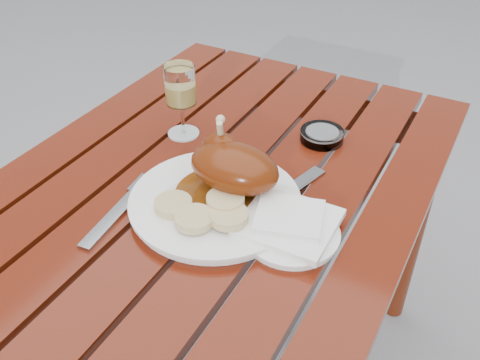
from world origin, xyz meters
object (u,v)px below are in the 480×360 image
dinner_plate (215,202)px  ashtray (322,135)px  wine_glass (181,101)px  side_plate (291,234)px  table (211,311)px

dinner_plate → ashtray: size_ratio=3.32×
wine_glass → side_plate: (0.35, -0.19, -0.08)m
table → wine_glass: bearing=135.0°
table → side_plate: (0.21, -0.05, 0.38)m
table → side_plate: size_ratio=7.05×
table → wine_glass: (-0.14, 0.14, 0.46)m
table → dinner_plate: dinner_plate is taller
dinner_plate → ashtray: ashtray is taller
dinner_plate → ashtray: (0.09, 0.31, 0.00)m
dinner_plate → side_plate: 0.16m
side_plate → ashtray: 0.33m
wine_glass → ashtray: 0.32m
table → dinner_plate: size_ratio=3.76×
side_plate → ashtray: (-0.07, 0.32, 0.01)m
wine_glass → ashtray: wine_glass is taller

